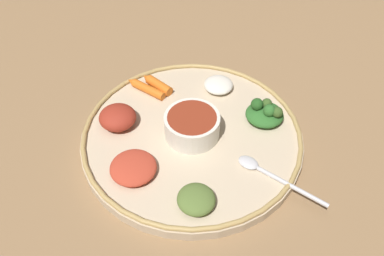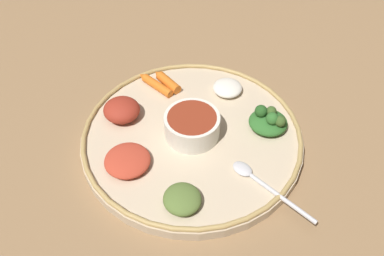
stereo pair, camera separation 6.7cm
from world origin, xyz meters
name	(u,v)px [view 1 (the left image)]	position (x,y,z in m)	size (l,w,h in m)	color
ground_plane	(192,141)	(0.00, 0.00, 0.00)	(2.40, 2.40, 0.00)	olive
platter	(192,138)	(0.00, 0.00, 0.01)	(0.38, 0.38, 0.02)	#C6B293
platter_rim	(192,133)	(0.00, 0.00, 0.02)	(0.37, 0.37, 0.01)	tan
center_bowl	(192,125)	(0.00, 0.00, 0.04)	(0.09, 0.09, 0.04)	silver
spoon	(267,173)	(0.11, 0.10, 0.02)	(0.12, 0.11, 0.01)	silver
greens_pile	(265,113)	(-0.01, 0.13, 0.04)	(0.08, 0.08, 0.04)	#2D6628
carrot_near_spoon	(157,84)	(-0.13, -0.04, 0.03)	(0.07, 0.06, 0.02)	orange
carrot_outer	(146,88)	(-0.12, -0.06, 0.03)	(0.07, 0.07, 0.02)	orange
mound_rice_white	(218,85)	(-0.10, 0.07, 0.03)	(0.05, 0.05, 0.02)	silver
mound_collards	(196,199)	(0.14, -0.02, 0.03)	(0.06, 0.06, 0.02)	#567033
mound_berbere_red	(133,168)	(0.06, -0.10, 0.03)	(0.07, 0.07, 0.02)	#B73D28
mound_beet	(118,117)	(-0.05, -0.12, 0.04)	(0.06, 0.06, 0.03)	maroon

